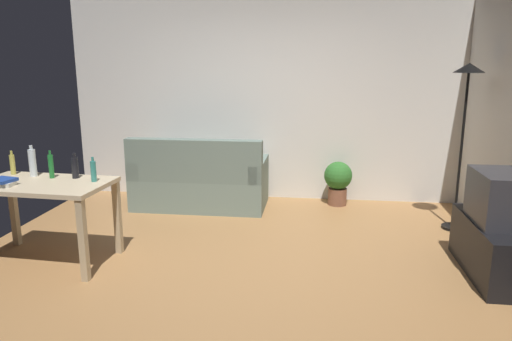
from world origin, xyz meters
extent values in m
cube|color=#9E7042|center=(0.00, 0.00, -0.01)|extent=(5.20, 4.40, 0.02)
cube|color=silver|center=(0.00, 2.20, 1.35)|extent=(5.20, 0.10, 2.70)
cube|color=slate|center=(-0.76, 1.65, 0.20)|extent=(1.66, 0.84, 0.40)
cube|color=slate|center=(-0.76, 1.31, 0.66)|extent=(1.66, 0.16, 0.52)
cube|color=slate|center=(-0.01, 1.65, 0.51)|extent=(0.16, 0.84, 0.22)
cube|color=slate|center=(-1.51, 1.65, 0.51)|extent=(0.16, 0.84, 0.22)
cube|color=black|center=(2.25, -0.04, 0.24)|extent=(0.44, 1.10, 0.48)
cube|color=#2D2D33|center=(2.25, -0.04, 0.70)|extent=(0.40, 0.60, 0.44)
cylinder|color=black|center=(2.25, 1.14, 0.01)|extent=(0.26, 0.26, 0.03)
cylinder|color=black|center=(2.25, 1.14, 0.87)|extent=(0.03, 0.03, 1.68)
cone|color=black|center=(2.25, 1.14, 1.76)|extent=(0.32, 0.32, 0.10)
cube|color=#C6B28E|center=(-1.76, -0.26, 0.74)|extent=(1.24, 0.77, 0.04)
cube|color=tan|center=(-1.22, -0.60, 0.36)|extent=(0.06, 0.06, 0.72)
cube|color=tan|center=(-2.30, 0.08, 0.36)|extent=(0.06, 0.06, 0.72)
cube|color=tan|center=(-1.18, 0.02, 0.36)|extent=(0.06, 0.06, 0.72)
cylinder|color=brown|center=(0.99, 1.90, 0.11)|extent=(0.24, 0.24, 0.22)
sphere|color=#2D6B28|center=(0.99, 1.90, 0.39)|extent=(0.36, 0.36, 0.36)
cylinder|color=#BCB24C|center=(-2.20, 0.00, 0.86)|extent=(0.05, 0.05, 0.19)
cylinder|color=#BCB24C|center=(-2.20, 0.00, 0.97)|extent=(0.02, 0.02, 0.04)
cylinder|color=silver|center=(-1.96, -0.05, 0.89)|extent=(0.07, 0.07, 0.26)
cylinder|color=silver|center=(-1.96, -0.05, 1.04)|extent=(0.03, 0.03, 0.04)
cylinder|color=#1E722D|center=(-1.75, -0.09, 0.87)|extent=(0.05, 0.05, 0.22)
cylinder|color=#1E722D|center=(-1.75, -0.09, 1.00)|extent=(0.02, 0.02, 0.04)
cylinder|color=black|center=(-1.53, -0.07, 0.86)|extent=(0.06, 0.06, 0.20)
cylinder|color=black|center=(-1.53, -0.07, 0.98)|extent=(0.03, 0.03, 0.04)
cylinder|color=teal|center=(-1.30, -0.17, 0.85)|extent=(0.05, 0.05, 0.19)
cylinder|color=teal|center=(-1.30, -0.17, 0.97)|extent=(0.02, 0.02, 0.04)
cube|color=beige|center=(-2.03, -0.43, 0.78)|extent=(0.23, 0.15, 0.04)
cube|color=navy|center=(-2.02, -0.41, 0.81)|extent=(0.23, 0.22, 0.03)
camera|label=1|loc=(0.68, -4.10, 1.82)|focal=33.14mm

